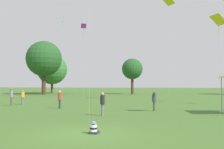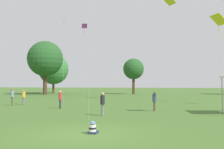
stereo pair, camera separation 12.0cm
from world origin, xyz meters
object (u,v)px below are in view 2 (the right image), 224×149
Objects in this scene: distant_tree_1 at (45,59)px; person_standing_4 at (103,102)px; kite_5 at (169,2)px; seated_toddler at (93,129)px; distant_tree_0 at (53,69)px; person_standing_5 at (154,100)px; person_standing_1 at (60,98)px; person_standing_2 at (23,96)px; kite_2 at (84,30)px; kite_3 at (219,22)px; kite_4 at (64,24)px; distant_tree_3 at (133,69)px; person_standing_0 at (12,95)px.

person_standing_4 is at bearing -59.59° from distant_tree_1.
kite_5 is at bearing -83.22° from person_standing_4.
distant_tree_0 is (-22.43, 48.47, 5.54)m from seated_toddler.
person_standing_5 is (2.51, 10.37, 0.71)m from seated_toddler.
distant_tree_1 reaches higher than person_standing_1.
person_standing_5 is 0.14× the size of distant_tree_1.
person_standing_4 is (10.49, -8.15, 0.05)m from person_standing_2.
kite_2 is at bearing -155.17° from person_standing_2.
distant_tree_0 is at bearing 55.28° from kite_5.
distant_tree_1 is (-23.29, 29.82, 6.58)m from person_standing_5.
seated_toddler is at bearing 122.47° from person_standing_4.
person_standing_1 is 0.23× the size of kite_3.
distant_tree_0 is (-10.96, 33.85, 4.84)m from person_standing_2.
kite_5 is (14.34, 0.56, 2.42)m from kite_4.
distant_tree_3 is at bearing -142.53° from person_standing_2.
kite_4 reaches higher than person_standing_0.
person_standing_1 is 35.32m from distant_tree_3.
person_standing_4 is 1.04× the size of person_standing_5.
kite_5 reaches higher than person_standing_2.
person_standing_1 is 6.74m from person_standing_4.
distant_tree_1 is (-9.30, 25.58, 6.59)m from person_standing_2.
distant_tree_0 is at bearing 118.09° from person_standing_1.
person_standing_0 reaches higher than person_standing_4.
seated_toddler is 0.06× the size of distant_tree_0.
person_standing_1 is at bearing 91.86° from kite_3.
kite_5 is (15.71, 8.81, 12.04)m from person_standing_2.
person_standing_1 is 1.04× the size of person_standing_2.
person_standing_0 reaches higher than person_standing_5.
person_standing_5 is at bearing 126.20° from person_standing_2.
person_standing_1 is 15.76m from kite_4.
kite_4 is 1.02× the size of distant_tree_1.
kite_2 is at bearing 110.55° from seated_toddler.
distant_tree_0 is at bearing 101.33° from distant_tree_1.
person_standing_1 is 0.17× the size of distant_tree_0.
kite_4 is (1.77, 9.75, 9.44)m from person_standing_0.
distant_tree_1 is at bearing -124.63° from kite_4.
kite_5 is 30.60m from distant_tree_1.
distant_tree_0 is 8.61m from distant_tree_1.
distant_tree_1 is at bearing -160.06° from person_standing_5.
kite_5 reaches higher than person_standing_4.
person_standing_5 is (13.99, -4.25, 0.01)m from person_standing_2.
kite_4 reaches higher than person_standing_1.
seated_toddler is 25.61m from kite_2.
person_standing_2 is 0.22× the size of kite_3.
distant_tree_3 is at bearing 31.41° from kite_3.
kite_3 is at bearing 122.05° from person_standing_2.
person_standing_2 is 0.17× the size of distant_tree_0.
distant_tree_0 is (-16.53, 37.40, 4.79)m from person_standing_1.
kite_4 is 1.23× the size of distant_tree_0.
person_standing_1 is (-5.90, 11.07, 0.76)m from seated_toddler.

